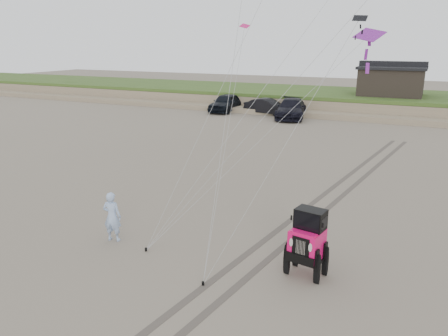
% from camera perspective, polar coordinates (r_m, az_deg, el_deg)
% --- Properties ---
extents(ground, '(160.00, 160.00, 0.00)m').
position_cam_1_polar(ground, '(13.74, -3.27, -13.98)').
color(ground, '#6B6054').
rests_on(ground, ground).
extents(dune_ridge, '(160.00, 14.25, 1.73)m').
position_cam_1_polar(dune_ridge, '(48.63, 18.44, 8.14)').
color(dune_ridge, '#7A6B54').
rests_on(dune_ridge, ground).
extents(cabin, '(6.40, 5.40, 3.35)m').
position_cam_1_polar(cabin, '(47.70, 21.04, 10.68)').
color(cabin, black).
rests_on(cabin, dune_ridge).
extents(truck_a, '(2.30, 5.36, 1.81)m').
position_cam_1_polar(truck_a, '(45.26, 0.23, 8.52)').
color(truck_a, black).
rests_on(truck_a, ground).
extents(truck_b, '(4.88, 2.40, 1.54)m').
position_cam_1_polar(truck_b, '(43.71, 5.71, 7.99)').
color(truck_b, black).
rests_on(truck_b, ground).
extents(truck_c, '(3.63, 6.53, 1.79)m').
position_cam_1_polar(truck_c, '(41.76, 8.77, 7.68)').
color(truck_c, black).
rests_on(truck_c, ground).
extents(jeep, '(2.71, 4.79, 1.68)m').
position_cam_1_polar(jeep, '(13.65, 10.74, -10.46)').
color(jeep, '#E90D5F').
rests_on(jeep, ground).
extents(man, '(0.75, 0.57, 1.84)m').
position_cam_1_polar(man, '(16.10, -14.40, -6.17)').
color(man, '#8BACD7').
rests_on(man, ground).
extents(stake_main, '(0.08, 0.08, 0.12)m').
position_cam_1_polar(stake_main, '(15.41, -10.16, -10.43)').
color(stake_main, black).
rests_on(stake_main, ground).
extents(stake_aux, '(0.08, 0.08, 0.12)m').
position_cam_1_polar(stake_aux, '(13.28, -2.76, -14.83)').
color(stake_aux, black).
rests_on(stake_aux, ground).
extents(tire_tracks, '(5.22, 29.74, 0.01)m').
position_cam_1_polar(tire_tracks, '(20.01, 12.92, -4.43)').
color(tire_tracks, '#4C443D').
rests_on(tire_tracks, ground).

